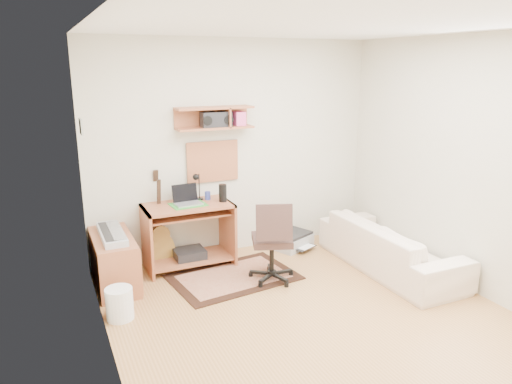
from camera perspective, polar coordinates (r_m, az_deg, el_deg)
name	(u,v)px	position (r m, az deg, el deg)	size (l,w,h in m)	color
floor	(318,322)	(4.66, 7.27, -14.93)	(3.60, 4.00, 0.01)	#B4814B
ceiling	(329,24)	(4.06, 8.54, 18.98)	(3.60, 4.00, 0.01)	white
back_wall	(235,149)	(5.93, -2.50, 5.13)	(3.60, 0.01, 2.60)	beige
left_wall	(104,211)	(3.58, -17.47, -2.12)	(0.01, 4.00, 2.60)	beige
right_wall	(476,167)	(5.34, 24.53, 2.70)	(0.01, 4.00, 2.60)	beige
wall_shelf	(215,118)	(5.65, -4.90, 8.70)	(0.90, 0.25, 0.26)	#A75D3B
cork_board	(213,161)	(5.82, -5.14, 3.61)	(0.64, 0.03, 0.49)	tan
wall_photo	(81,127)	(4.97, -19.91, 7.26)	(0.02, 0.20, 0.15)	#4C8CBF
desk	(189,235)	(5.69, -7.93, -5.09)	(1.00, 0.55, 0.75)	#A75D3B
laptop	(188,195)	(5.52, -8.04, -0.38)	(0.30, 0.30, 0.23)	silver
speaker	(223,193)	(5.62, -3.94, -0.11)	(0.09, 0.09, 0.20)	black
desk_lamp	(199,186)	(5.71, -6.70, 0.67)	(0.11, 0.11, 0.32)	black
pencil_cup	(208,196)	(5.73, -5.72, -0.42)	(0.07, 0.07, 0.10)	navy
boombox	(216,120)	(5.65, -4.74, 8.50)	(0.35, 0.16, 0.18)	black
rug	(234,277)	(5.47, -2.65, -9.96)	(1.34, 0.89, 0.02)	tan
task_chair	(272,240)	(5.24, 1.88, -5.67)	(0.47, 0.47, 0.93)	#36241F
cabinet	(114,261)	(5.40, -16.39, -7.83)	(0.40, 0.90, 0.55)	#A75D3B
music_keyboard	(112,234)	(5.29, -16.63, -4.75)	(0.23, 0.73, 0.06)	#B2B5BA
guitar	(160,219)	(5.68, -11.20, -3.19)	(0.30, 0.19, 1.14)	#A57A32
waste_basket	(119,304)	(4.77, -15.78, -12.54)	(0.25, 0.25, 0.30)	white
printer	(291,241)	(6.30, 4.15, -5.76)	(0.49, 0.38, 0.19)	#A5A8AA
sofa	(390,238)	(5.77, 15.56, -5.28)	(1.89, 0.55, 0.74)	beige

